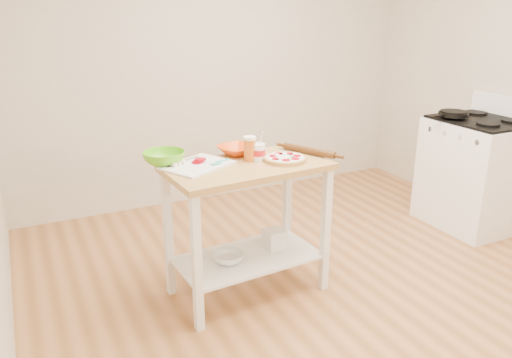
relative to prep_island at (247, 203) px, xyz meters
The scene contains 15 objects.
room_shell 1.01m from the prep_island, 39.39° to the right, with size 4.04×4.54×2.74m.
prep_island is the anchor object (origin of this frame).
gas_stove 2.24m from the prep_island, ahead, with size 0.65×0.76×1.11m.
skillet 2.09m from the prep_island, ahead, with size 0.39×0.25×0.03m.
pizza 0.37m from the prep_island, 10.33° to the right, with size 0.27×0.27×0.04m.
cutting_board 0.41m from the prep_island, 160.97° to the left, with size 0.49×0.45×0.04m.
spatula 0.33m from the prep_island, 157.25° to the left, with size 0.14×0.09×0.01m.
knife 0.50m from the prep_island, 155.96° to the left, with size 0.25×0.14×0.01m.
orange_bowl 0.37m from the prep_island, 81.48° to the left, with size 0.24×0.24×0.06m, color #DB460D.
green_bowl 0.60m from the prep_island, 153.83° to the left, with size 0.26×0.26×0.08m, color #5CBD17.
beer_pint 0.35m from the prep_island, 51.50° to the left, with size 0.08×0.08×0.16m.
yogurt_tub 0.33m from the prep_island, 23.91° to the left, with size 0.09×0.09×0.19m.
rolling_pin 0.54m from the prep_island, ahead, with size 0.05×0.05×0.39m, color #512E12.
shelf_glass_bowl 0.38m from the prep_island, behind, with size 0.20×0.20×0.06m, color silver.
shelf_bin 0.39m from the prep_island, ahead, with size 0.13×0.13×0.13m, color white.
Camera 1 is at (-1.82, -2.22, 1.83)m, focal length 35.00 mm.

